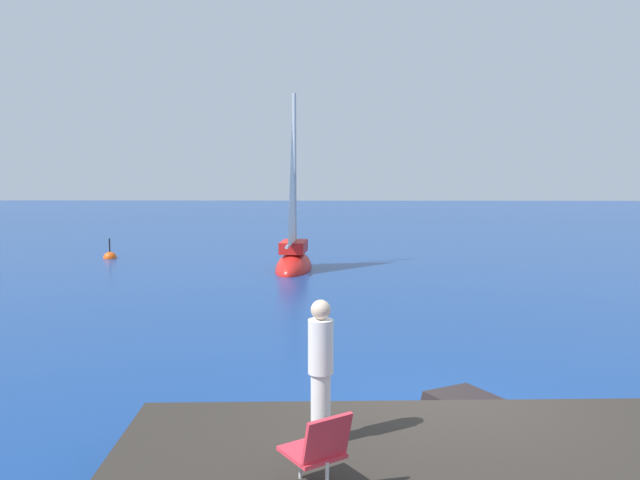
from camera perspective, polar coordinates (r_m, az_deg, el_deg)
ground_plane at (r=9.00m, az=10.79°, el=-16.75°), size 160.00×160.00×0.00m
boulder_seaward at (r=9.29m, az=13.70°, el=-16.07°), size 1.58×1.50×0.91m
boulder_inland at (r=8.41m, az=2.04°, el=-18.32°), size 0.97×0.93×0.52m
sailboat_near at (r=22.74m, az=-2.48°, el=-1.81°), size 1.51×3.91×7.17m
person_standing at (r=6.84m, az=0.06°, el=-11.84°), size 0.28×0.28×1.62m
beach_chair at (r=5.99m, az=-0.15°, el=-18.83°), size 0.73×0.76×0.80m
marker_buoy at (r=27.37m, az=-19.06°, el=-1.62°), size 0.56×0.56×1.13m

